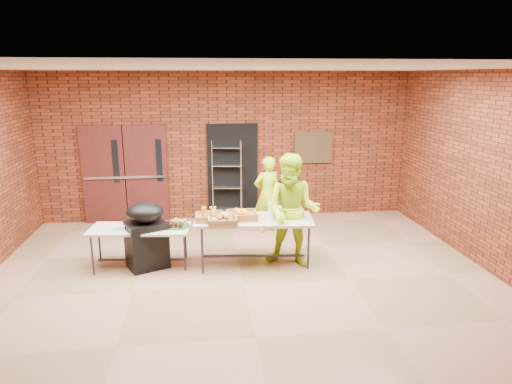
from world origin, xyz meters
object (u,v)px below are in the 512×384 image
(wire_rack, at_px, (227,181))
(volunteer_woman, at_px, (267,194))
(table_left, at_px, (140,231))
(coffee_dispenser, at_px, (288,202))
(covered_grill, at_px, (146,235))
(table_right, at_px, (254,222))
(volunteer_man, at_px, (293,211))

(wire_rack, xyz_separation_m, volunteer_woman, (0.76, -0.90, -0.10))
(table_left, height_order, volunteer_woman, volunteer_woman)
(wire_rack, bearing_deg, coffee_dispenser, -60.59)
(covered_grill, bearing_deg, volunteer_woman, 10.25)
(wire_rack, bearing_deg, covered_grill, -112.87)
(table_right, distance_m, covered_grill, 1.78)
(table_left, height_order, volunteer_man, volunteer_man)
(wire_rack, height_order, table_left, wire_rack)
(wire_rack, relative_size, volunteer_woman, 1.13)
(table_right, height_order, covered_grill, covered_grill)
(table_right, relative_size, volunteer_man, 1.07)
(covered_grill, bearing_deg, volunteer_man, -28.90)
(wire_rack, bearing_deg, volunteer_man, -62.31)
(table_left, height_order, table_right, table_right)
(table_left, distance_m, coffee_dispenser, 2.52)
(covered_grill, height_order, volunteer_man, volunteer_man)
(covered_grill, distance_m, volunteer_woman, 2.72)
(table_left, bearing_deg, covered_grill, -20.17)
(coffee_dispenser, bearing_deg, table_left, -179.22)
(wire_rack, bearing_deg, volunteer_woman, -41.65)
(volunteer_woman, relative_size, volunteer_man, 0.82)
(volunteer_woman, bearing_deg, table_left, 14.76)
(table_left, relative_size, volunteer_woman, 1.09)
(table_left, distance_m, volunteer_man, 2.54)
(volunteer_woman, height_order, volunteer_man, volunteer_man)
(wire_rack, relative_size, table_right, 0.87)
(coffee_dispenser, bearing_deg, volunteer_man, -86.15)
(table_left, relative_size, covered_grill, 1.52)
(volunteer_woman, xyz_separation_m, volunteer_man, (0.16, -1.73, 0.17))
(table_right, bearing_deg, coffee_dispenser, 20.05)
(volunteer_woman, bearing_deg, coffee_dispenser, 78.16)
(coffee_dispenser, bearing_deg, table_right, -165.86)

